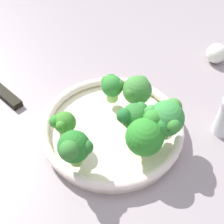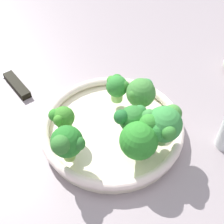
% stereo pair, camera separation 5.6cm
% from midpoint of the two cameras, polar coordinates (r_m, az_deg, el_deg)
% --- Properties ---
extents(ground_plane, '(1.30, 1.30, 0.03)m').
position_cam_midpoint_polar(ground_plane, '(0.62, 1.45, -4.56)').
color(ground_plane, gray).
extents(bowl, '(0.28, 0.28, 0.03)m').
position_cam_midpoint_polar(bowl, '(0.59, 2.70, -3.14)').
color(bowl, '#F1E5C5').
rests_on(bowl, ground_plane).
extents(broccoli_floret_0, '(0.05, 0.06, 0.07)m').
position_cam_midpoint_polar(broccoli_floret_0, '(0.53, 6.96, -1.52)').
color(broccoli_floret_0, '#83CC5E').
rests_on(broccoli_floret_0, bowl).
extents(broccoli_floret_1, '(0.06, 0.06, 0.07)m').
position_cam_midpoint_polar(broccoli_floret_1, '(0.50, -5.31, -5.97)').
color(broccoli_floret_1, '#81B24C').
rests_on(broccoli_floret_1, bowl).
extents(broccoli_floret_2, '(0.06, 0.06, 0.07)m').
position_cam_midpoint_polar(broccoli_floret_2, '(0.59, 8.18, 3.45)').
color(broccoli_floret_2, '#88B456').
rests_on(broccoli_floret_2, bowl).
extents(broccoli_floret_3, '(0.05, 0.04, 0.06)m').
position_cam_midpoint_polar(broccoli_floret_3, '(0.60, 3.64, 4.71)').
color(broccoli_floret_3, '#92D067').
rests_on(broccoli_floret_3, bowl).
extents(broccoli_floret_4, '(0.07, 0.08, 0.07)m').
position_cam_midpoint_polar(broccoli_floret_4, '(0.51, 9.09, -4.78)').
color(broccoli_floret_4, '#A0D361').
rests_on(broccoli_floret_4, bowl).
extents(broccoli_floret_5, '(0.07, 0.07, 0.08)m').
position_cam_midpoint_polar(broccoli_floret_5, '(0.53, 12.75, -2.30)').
color(broccoli_floret_5, '#78B75F').
rests_on(broccoli_floret_5, bowl).
extents(broccoli_floret_6, '(0.04, 0.04, 0.06)m').
position_cam_midpoint_polar(broccoli_floret_6, '(0.55, -6.46, -1.34)').
color(broccoli_floret_6, '#A1D96B').
rests_on(broccoli_floret_6, bowl).
extents(knife, '(0.27, 0.03, 0.01)m').
position_cam_midpoint_polar(knife, '(0.75, -16.93, 6.57)').
color(knife, silver).
rests_on(knife, ground_plane).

